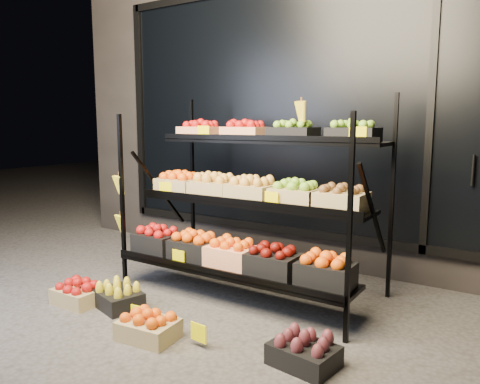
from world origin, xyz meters
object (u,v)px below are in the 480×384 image
Objects in this scene: display_rack at (247,201)px; floor_crate_left at (77,293)px; floor_crate_midright at (148,326)px; floor_crate_midleft at (118,296)px.

floor_crate_left is (-0.99, -0.95, -0.70)m from display_rack.
floor_crate_midright is (0.90, -0.14, 0.00)m from floor_crate_left.
floor_crate_left is 0.82× the size of floor_crate_midleft.
floor_crate_midleft is 0.64m from floor_crate_midright.
floor_crate_left is 0.92m from floor_crate_midright.
floor_crate_midright is at bearing -8.17° from floor_crate_midleft.
floor_crate_midright is at bearing -94.57° from display_rack.
display_rack is 4.89× the size of floor_crate_midleft.
display_rack is 1.27m from floor_crate_midleft.
floor_crate_midleft reaches higher than floor_crate_midright.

